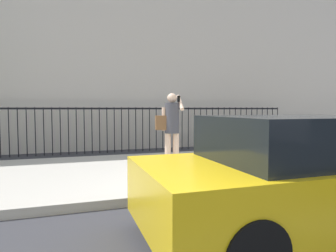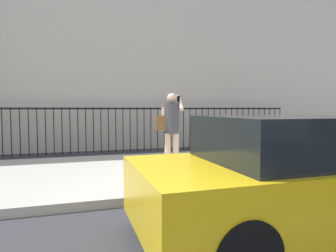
# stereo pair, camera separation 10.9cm
# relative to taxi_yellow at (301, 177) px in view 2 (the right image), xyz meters

# --- Properties ---
(ground_plane) EXTENTS (60.00, 60.00, 0.00)m
(ground_plane) POSITION_rel_taxi_yellow_xyz_m (-0.41, 1.58, -0.70)
(ground_plane) COLOR #333338
(sidewalk) EXTENTS (28.00, 4.40, 0.15)m
(sidewalk) POSITION_rel_taxi_yellow_xyz_m (-0.41, 3.78, -0.63)
(sidewalk) COLOR #B2ADA3
(sidewalk) RESTS_ON ground
(building_facade) EXTENTS (28.00, 4.00, 11.65)m
(building_facade) POSITION_rel_taxi_yellow_xyz_m (-0.41, 10.08, 5.13)
(building_facade) COLOR beige
(building_facade) RESTS_ON ground
(iron_fence) EXTENTS (12.03, 0.04, 1.60)m
(iron_fence) POSITION_rel_taxi_yellow_xyz_m (-0.41, 7.48, 0.32)
(iron_fence) COLOR black
(iron_fence) RESTS_ON ground
(taxi_yellow) EXTENTS (4.20, 1.87, 1.45)m
(taxi_yellow) POSITION_rel_taxi_yellow_xyz_m (0.00, 0.00, 0.00)
(taxi_yellow) COLOR yellow
(taxi_yellow) RESTS_ON ground
(pedestrian_on_phone) EXTENTS (0.68, 0.52, 1.76)m
(pedestrian_on_phone) POSITION_rel_taxi_yellow_xyz_m (-0.47, 3.77, 0.48)
(pedestrian_on_phone) COLOR beige
(pedestrian_on_phone) RESTS_ON sidewalk
(street_bench) EXTENTS (1.60, 0.45, 0.95)m
(street_bench) POSITION_rel_taxi_yellow_xyz_m (3.76, 4.94, -0.05)
(street_bench) COLOR brown
(street_bench) RESTS_ON sidewalk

